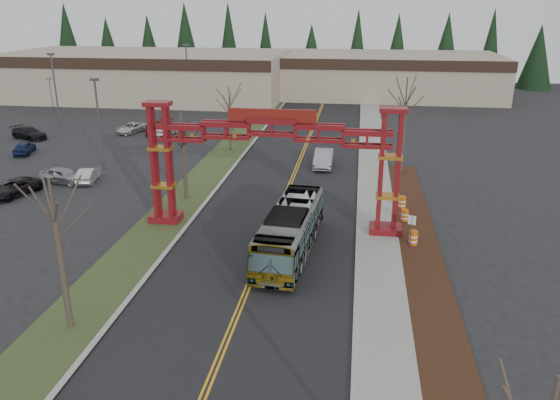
% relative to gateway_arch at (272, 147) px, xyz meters
% --- Properties ---
extents(ground, '(200.00, 200.00, 0.00)m').
position_rel_gateway_arch_xyz_m(ground, '(-0.00, -18.00, -5.98)').
color(ground, black).
rests_on(ground, ground).
extents(road, '(12.00, 110.00, 0.02)m').
position_rel_gateway_arch_xyz_m(road, '(-0.00, 7.00, -5.97)').
color(road, black).
rests_on(road, ground).
extents(lane_line_left, '(0.12, 100.00, 0.01)m').
position_rel_gateway_arch_xyz_m(lane_line_left, '(-0.12, 7.00, -5.96)').
color(lane_line_left, gold).
rests_on(lane_line_left, road).
extents(lane_line_right, '(0.12, 100.00, 0.01)m').
position_rel_gateway_arch_xyz_m(lane_line_right, '(0.12, 7.00, -5.96)').
color(lane_line_right, gold).
rests_on(lane_line_right, road).
extents(curb_right, '(0.30, 110.00, 0.15)m').
position_rel_gateway_arch_xyz_m(curb_right, '(6.15, 7.00, -5.91)').
color(curb_right, '#A2A29D').
rests_on(curb_right, ground).
extents(sidewalk_right, '(2.60, 110.00, 0.14)m').
position_rel_gateway_arch_xyz_m(sidewalk_right, '(7.60, 7.00, -5.91)').
color(sidewalk_right, gray).
rests_on(sidewalk_right, ground).
extents(landscape_strip, '(2.60, 50.00, 0.12)m').
position_rel_gateway_arch_xyz_m(landscape_strip, '(10.20, -8.00, -5.92)').
color(landscape_strip, black).
rests_on(landscape_strip, ground).
extents(grass_median, '(4.00, 110.00, 0.08)m').
position_rel_gateway_arch_xyz_m(grass_median, '(-8.00, 7.00, -5.94)').
color(grass_median, '#334221').
rests_on(grass_median, ground).
extents(curb_left, '(0.30, 110.00, 0.15)m').
position_rel_gateway_arch_xyz_m(curb_left, '(-6.15, 7.00, -5.91)').
color(curb_left, '#A2A29D').
rests_on(curb_left, ground).
extents(gateway_arch, '(18.20, 1.60, 8.90)m').
position_rel_gateway_arch_xyz_m(gateway_arch, '(0.00, 0.00, 0.00)').
color(gateway_arch, maroon).
rests_on(gateway_arch, ground).
extents(retail_building_west, '(46.00, 22.30, 7.50)m').
position_rel_gateway_arch_xyz_m(retail_building_west, '(-30.00, 53.96, -2.22)').
color(retail_building_west, gray).
rests_on(retail_building_west, ground).
extents(retail_building_east, '(38.00, 20.30, 7.00)m').
position_rel_gateway_arch_xyz_m(retail_building_east, '(10.00, 61.95, -2.47)').
color(retail_building_east, gray).
rests_on(retail_building_east, ground).
extents(conifer_treeline, '(116.10, 5.60, 13.00)m').
position_rel_gateway_arch_xyz_m(conifer_treeline, '(0.25, 74.00, 0.50)').
color(conifer_treeline, black).
rests_on(conifer_treeline, ground).
extents(transit_bus, '(3.50, 11.40, 3.13)m').
position_rel_gateway_arch_xyz_m(transit_bus, '(1.80, -4.00, -4.42)').
color(transit_bus, '#9D9FA4').
rests_on(transit_bus, ground).
extents(silver_sedan, '(1.78, 5.10, 1.68)m').
position_rel_gateway_arch_xyz_m(silver_sedan, '(2.56, 16.14, -5.14)').
color(silver_sedan, '#A5A8AD').
rests_on(silver_sedan, ground).
extents(parked_car_near_a, '(4.55, 2.49, 1.47)m').
position_rel_gateway_arch_xyz_m(parked_car_near_a, '(-20.20, 7.45, -5.25)').
color(parked_car_near_a, '#9FA0A7').
rests_on(parked_car_near_a, ground).
extents(parked_car_near_b, '(2.02, 4.06, 1.28)m').
position_rel_gateway_arch_xyz_m(parked_car_near_b, '(-18.20, 8.28, -5.34)').
color(parked_car_near_b, silver).
rests_on(parked_car_near_b, ground).
extents(parked_car_near_c, '(3.43, 5.24, 1.34)m').
position_rel_gateway_arch_xyz_m(parked_car_near_c, '(-22.61, 3.77, -5.31)').
color(parked_car_near_c, black).
rests_on(parked_car_near_c, ground).
extents(parked_car_mid_a, '(2.33, 5.20, 1.48)m').
position_rel_gateway_arch_xyz_m(parked_car_mid_a, '(-18.49, 27.66, -5.24)').
color(parked_car_mid_a, maroon).
rests_on(parked_car_mid_a, ground).
extents(parked_car_mid_b, '(2.62, 4.21, 1.34)m').
position_rel_gateway_arch_xyz_m(parked_car_mid_b, '(-29.56, 16.37, -5.31)').
color(parked_car_mid_b, '#16234E').
rests_on(parked_car_mid_b, ground).
extents(parked_car_far_a, '(2.07, 4.67, 1.49)m').
position_rel_gateway_arch_xyz_m(parked_car_far_a, '(-17.34, 26.82, -5.24)').
color(parked_car_far_a, '#B9BEC2').
rests_on(parked_car_far_a, ground).
extents(parked_car_far_b, '(3.13, 4.81, 1.23)m').
position_rel_gateway_arch_xyz_m(parked_car_far_b, '(-22.19, 27.67, -5.37)').
color(parked_car_far_b, silver).
rests_on(parked_car_far_b, ground).
extents(parked_car_far_c, '(5.26, 3.75, 1.41)m').
position_rel_gateway_arch_xyz_m(parked_car_far_c, '(-32.98, 22.79, -5.28)').
color(parked_car_far_c, black).
rests_on(parked_car_far_c, ground).
extents(bare_tree_median_near, '(3.18, 3.18, 7.83)m').
position_rel_gateway_arch_xyz_m(bare_tree_median_near, '(-8.00, -14.16, -0.29)').
color(bare_tree_median_near, '#382D26').
rests_on(bare_tree_median_near, ground).
extents(bare_tree_median_mid, '(3.18, 3.18, 7.23)m').
position_rel_gateway_arch_xyz_m(bare_tree_median_mid, '(-8.00, 4.94, -0.88)').
color(bare_tree_median_mid, '#382D26').
rests_on(bare_tree_median_mid, ground).
extents(bare_tree_median_far, '(2.92, 2.92, 6.94)m').
position_rel_gateway_arch_xyz_m(bare_tree_median_far, '(-8.00, 21.05, -1.01)').
color(bare_tree_median_far, '#382D26').
rests_on(bare_tree_median_far, ground).
extents(bare_tree_right_far, '(3.47, 3.47, 8.97)m').
position_rel_gateway_arch_xyz_m(bare_tree_right_far, '(10.00, 15.35, 0.64)').
color(bare_tree_right_far, '#382D26').
rests_on(bare_tree_right_far, ground).
extents(light_pole_near, '(0.76, 0.38, 8.74)m').
position_rel_gateway_arch_xyz_m(light_pole_near, '(-18.56, 12.17, -0.93)').
color(light_pole_near, '#3F3F44').
rests_on(light_pole_near, ground).
extents(light_pole_mid, '(0.82, 0.41, 9.42)m').
position_rel_gateway_arch_xyz_m(light_pole_mid, '(-32.32, 28.76, -0.53)').
color(light_pole_mid, '#3F3F44').
rests_on(light_pole_mid, ground).
extents(light_pole_far, '(0.84, 0.42, 9.65)m').
position_rel_gateway_arch_xyz_m(light_pole_far, '(-19.53, 43.13, -0.40)').
color(light_pole_far, '#3F3F44').
rests_on(light_pole_far, ground).
extents(street_sign, '(0.49, 0.22, 2.25)m').
position_rel_gateway_arch_xyz_m(street_sign, '(9.56, -2.06, -4.37)').
color(street_sign, '#3F3F44').
rests_on(street_sign, ground).
extents(barrel_south, '(0.58, 0.58, 1.08)m').
position_rel_gateway_arch_xyz_m(barrel_south, '(9.77, -1.80, -5.44)').
color(barrel_south, '#DC5F0C').
rests_on(barrel_south, ground).
extents(barrel_mid, '(0.54, 0.54, 0.99)m').
position_rel_gateway_arch_xyz_m(barrel_mid, '(9.50, 2.38, -5.49)').
color(barrel_mid, '#DC5F0C').
rests_on(barrel_mid, ground).
extents(barrel_north, '(0.58, 0.58, 1.07)m').
position_rel_gateway_arch_xyz_m(barrel_north, '(9.48, 5.07, -5.45)').
color(barrel_north, '#DC5F0C').
rests_on(barrel_north, ground).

